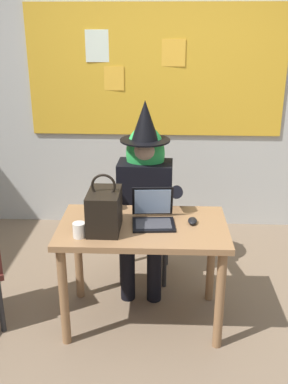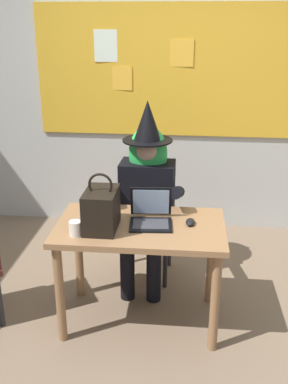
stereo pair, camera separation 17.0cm
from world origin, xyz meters
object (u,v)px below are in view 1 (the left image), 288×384
at_px(person_costumed, 144,187).
at_px(coffee_mug, 79,230).
at_px(chair_at_desk, 146,214).
at_px(handbag, 104,210).
at_px(desk_main, 143,240).
at_px(laptop, 153,215).
at_px(computer_mouse, 192,221).

distance_m(person_costumed, coffee_mug, 0.84).
height_order(person_costumed, coffee_mug, person_costumed).
xyz_separation_m(chair_at_desk, handbag, (-0.23, -0.77, 0.37)).
bearing_deg(coffee_mug, desk_main, 27.01).
xyz_separation_m(person_costumed, laptop, (0.08, -0.52, -0.00)).
bearing_deg(person_costumed, chair_at_desk, 179.27).
bearing_deg(desk_main, chair_at_desk, 91.06).
xyz_separation_m(handbag, coffee_mug, (-0.14, -0.12, -0.09)).
bearing_deg(computer_mouse, laptop, -176.35).
distance_m(computer_mouse, handbag, 0.59).
distance_m(desk_main, computer_mouse, 0.36).
bearing_deg(coffee_mug, person_costumed, 64.31).
bearing_deg(desk_main, computer_mouse, 7.05).
xyz_separation_m(chair_at_desk, coffee_mug, (-0.37, -0.88, 0.28)).
relative_size(laptop, coffee_mug, 3.13).
height_order(desk_main, person_costumed, person_costumed).
height_order(person_costumed, computer_mouse, person_costumed).
height_order(desk_main, coffee_mug, coffee_mug).
xyz_separation_m(person_costumed, handbag, (-0.22, -0.65, 0.08)).
xyz_separation_m(computer_mouse, handbag, (-0.57, -0.12, 0.12)).
bearing_deg(handbag, computer_mouse, 12.06).
relative_size(chair_at_desk, laptop, 3.05).
relative_size(laptop, handbag, 0.79).
relative_size(desk_main, coffee_mug, 11.78).
bearing_deg(desk_main, person_costumed, 91.85).
relative_size(person_costumed, coffee_mug, 15.30).
bearing_deg(desk_main, laptop, 31.66).
bearing_deg(computer_mouse, chair_at_desk, 121.35).
bearing_deg(laptop, desk_main, -153.17).
distance_m(desk_main, laptop, 0.18).
relative_size(computer_mouse, coffee_mug, 1.09).
height_order(computer_mouse, coffee_mug, coffee_mug).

